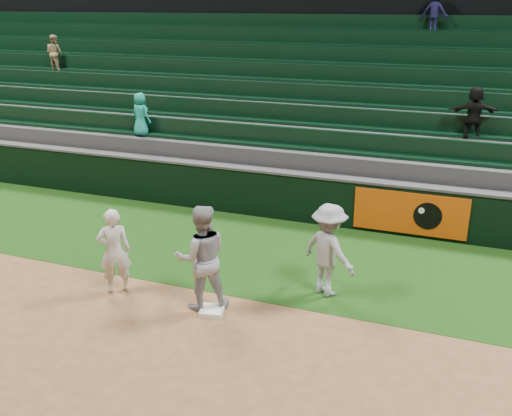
# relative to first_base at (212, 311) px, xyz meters

# --- Properties ---
(ground) EXTENTS (70.00, 70.00, 0.00)m
(ground) POSITION_rel_first_base_xyz_m (-0.12, -0.22, -0.05)
(ground) COLOR brown
(ground) RESTS_ON ground
(foul_grass) EXTENTS (36.00, 4.20, 0.01)m
(foul_grass) POSITION_rel_first_base_xyz_m (-0.12, 2.78, -0.04)
(foul_grass) COLOR #13370D
(foul_grass) RESTS_ON ground
(first_base) EXTENTS (0.47, 0.47, 0.09)m
(first_base) POSITION_rel_first_base_xyz_m (0.00, 0.00, 0.00)
(first_base) COLOR white
(first_base) RESTS_ON ground
(first_baseman) EXTENTS (0.73, 0.69, 1.68)m
(first_baseman) POSITION_rel_first_base_xyz_m (-2.05, 0.12, 0.80)
(first_baseman) COLOR silver
(first_baseman) RESTS_ON ground
(baserunner) EXTENTS (1.20, 1.13, 1.96)m
(baserunner) POSITION_rel_first_base_xyz_m (-0.25, 0.16, 0.93)
(baserunner) COLOR #9698A0
(baserunner) RESTS_ON ground
(base_coach) EXTENTS (1.34, 1.14, 1.79)m
(base_coach) POSITION_rel_first_base_xyz_m (1.74, 1.43, 0.86)
(base_coach) COLOR #9C9EA9
(base_coach) RESTS_ON foul_grass
(field_wall) EXTENTS (36.00, 0.45, 1.25)m
(field_wall) POSITION_rel_first_base_xyz_m (-0.09, 4.98, 0.59)
(field_wall) COLOR black
(field_wall) RESTS_ON ground
(stadium_seating) EXTENTS (36.00, 5.95, 5.58)m
(stadium_seating) POSITION_rel_first_base_xyz_m (-0.12, 8.75, 1.66)
(stadium_seating) COLOR #333335
(stadium_seating) RESTS_ON ground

